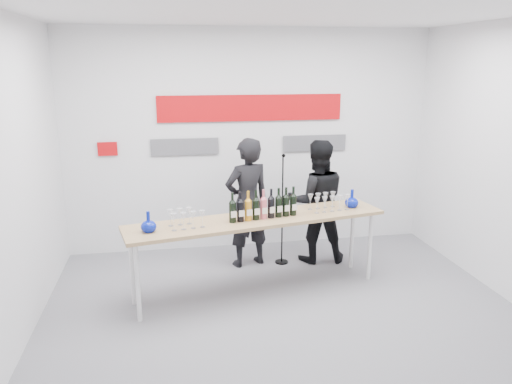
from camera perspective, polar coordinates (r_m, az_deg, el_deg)
ground at (r=5.46m, az=2.99°, el=-13.24°), size 5.00×5.00×0.00m
back_wall at (r=6.87m, az=-0.60°, el=5.87°), size 5.00×0.04×3.00m
signage at (r=6.79m, az=-1.03°, el=8.37°), size 3.38×0.02×0.79m
tasting_table at (r=5.54m, az=0.18°, el=-3.64°), size 2.99×1.16×0.88m
wine_bottles at (r=5.45m, az=0.87°, el=-1.40°), size 0.79×0.23×0.33m
decanter_left at (r=5.17m, az=-12.20°, el=-3.32°), size 0.16×0.16×0.21m
decanter_right at (r=6.01m, az=10.90°, el=-0.71°), size 0.16×0.16×0.21m
glasses_left at (r=5.24m, az=-8.16°, el=-3.05°), size 0.39×0.26×0.18m
glasses_right at (r=5.85m, az=8.17°, el=-1.16°), size 0.49×0.28×0.18m
presenter_left at (r=6.29m, az=-1.00°, el=-1.25°), size 0.70×0.57×1.66m
presenter_right at (r=6.49m, az=6.93°, el=-1.08°), size 0.83×0.67×1.60m
mic_stand at (r=6.45m, az=3.00°, el=-4.43°), size 0.17×0.17×1.45m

